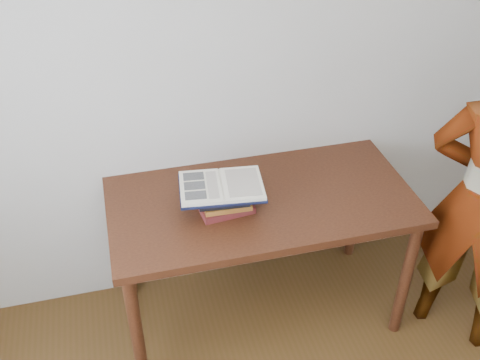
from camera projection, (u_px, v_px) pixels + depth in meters
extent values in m
cube|color=beige|center=(225.00, 72.00, 2.69)|extent=(3.50, 0.04, 2.60)
cube|color=#482312|center=(262.00, 202.00, 2.73)|extent=(1.48, 0.74, 0.04)
cylinder|color=#482312|center=(137.00, 333.00, 2.58)|extent=(0.06, 0.06, 0.75)
cylinder|color=#482312|center=(405.00, 279.00, 2.85)|extent=(0.06, 0.06, 0.75)
cylinder|color=#482312|center=(125.00, 244.00, 3.07)|extent=(0.06, 0.06, 0.75)
cylinder|color=#482312|center=(356.00, 206.00, 3.34)|extent=(0.06, 0.06, 0.75)
cube|color=maroon|center=(226.00, 207.00, 2.63)|extent=(0.26, 0.17, 0.03)
cube|color=#975D22|center=(227.00, 202.00, 2.61)|extent=(0.22, 0.15, 0.03)
cube|color=black|center=(223.00, 197.00, 2.60)|extent=(0.25, 0.17, 0.03)
cube|color=tan|center=(224.00, 192.00, 2.58)|extent=(0.21, 0.16, 0.03)
cube|color=black|center=(221.00, 188.00, 2.57)|extent=(0.41, 0.31, 0.01)
cube|color=beige|center=(200.00, 187.00, 2.55)|extent=(0.21, 0.27, 0.02)
cube|color=beige|center=(242.00, 184.00, 2.57)|extent=(0.21, 0.27, 0.02)
cylinder|color=beige|center=(221.00, 186.00, 2.56)|extent=(0.04, 0.25, 0.01)
cube|color=black|center=(193.00, 176.00, 2.60)|extent=(0.10, 0.07, 0.00)
cube|color=black|center=(195.00, 186.00, 2.54)|extent=(0.10, 0.07, 0.00)
cube|color=black|center=(196.00, 195.00, 2.48)|extent=(0.10, 0.07, 0.00)
cube|color=beige|center=(212.00, 185.00, 2.55)|extent=(0.07, 0.21, 0.00)
cube|color=beige|center=(243.00, 182.00, 2.56)|extent=(0.17, 0.23, 0.00)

